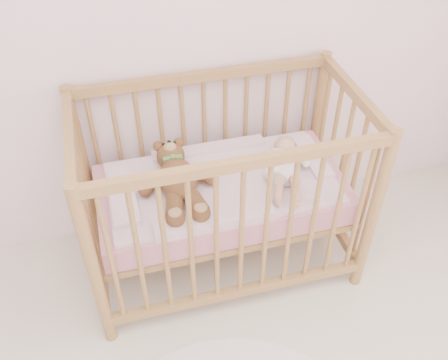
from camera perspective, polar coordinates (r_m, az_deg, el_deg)
name	(u,v)px	position (r m, az deg, el deg)	size (l,w,h in m)	color
wall_back	(126,0)	(2.33, -11.18, 19.54)	(4.00, 0.02, 2.70)	white
crib	(221,192)	(2.49, -0.30, -1.34)	(1.36, 0.76, 1.00)	#AE7D4A
mattress	(221,194)	(2.50, -0.30, -1.59)	(1.22, 0.62, 0.13)	pink
blanket	(221,183)	(2.45, -0.30, -0.31)	(1.10, 0.58, 0.06)	#E9A1BA
baby	(286,163)	(2.47, 7.10, 1.99)	(0.24, 0.49, 0.12)	white
teddy_bear	(178,180)	(2.35, -5.26, 0.03)	(0.40, 0.56, 0.16)	brown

